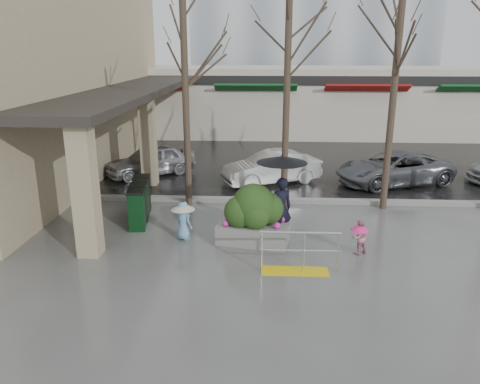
# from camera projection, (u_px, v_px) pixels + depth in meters

# --- Properties ---
(ground) EXTENTS (120.00, 120.00, 0.00)m
(ground) POSITION_uv_depth(u_px,v_px,m) (243.00, 250.00, 12.38)
(ground) COLOR #51514F
(ground) RESTS_ON ground
(street_asphalt) EXTENTS (120.00, 36.00, 0.01)m
(street_asphalt) POSITION_uv_depth(u_px,v_px,m) (258.00, 123.00, 33.37)
(street_asphalt) COLOR black
(street_asphalt) RESTS_ON ground
(curb) EXTENTS (120.00, 0.30, 0.15)m
(curb) POSITION_uv_depth(u_px,v_px,m) (248.00, 200.00, 16.17)
(curb) COLOR gray
(curb) RESTS_ON ground
(near_building) EXTENTS (6.00, 18.00, 8.00)m
(near_building) POSITION_uv_depth(u_px,v_px,m) (35.00, 76.00, 19.29)
(near_building) COLOR tan
(near_building) RESTS_ON ground
(canopy_slab) EXTENTS (2.80, 18.00, 0.25)m
(canopy_slab) POSITION_uv_depth(u_px,v_px,m) (136.00, 86.00, 19.19)
(canopy_slab) COLOR #2D2823
(canopy_slab) RESTS_ON pillar_front
(pillar_front) EXTENTS (0.55, 0.55, 3.50)m
(pillar_front) POSITION_uv_depth(u_px,v_px,m) (85.00, 190.00, 11.59)
(pillar_front) COLOR tan
(pillar_front) RESTS_ON ground
(pillar_back) EXTENTS (0.55, 0.55, 3.50)m
(pillar_back) POSITION_uv_depth(u_px,v_px,m) (148.00, 140.00, 17.79)
(pillar_back) COLOR tan
(pillar_back) RESTS_ON ground
(storefront_row) EXTENTS (34.00, 6.74, 4.00)m
(storefront_row) POSITION_uv_depth(u_px,v_px,m) (289.00, 100.00, 28.82)
(storefront_row) COLOR beige
(storefront_row) RESTS_ON ground
(handrail) EXTENTS (1.90, 0.50, 1.03)m
(handrail) POSITION_uv_depth(u_px,v_px,m) (298.00, 257.00, 11.06)
(handrail) COLOR yellow
(handrail) RESTS_ON ground
(tree_west) EXTENTS (3.20, 3.20, 6.80)m
(tree_west) POSITION_uv_depth(u_px,v_px,m) (184.00, 49.00, 14.42)
(tree_west) COLOR #382B21
(tree_west) RESTS_ON ground
(tree_midwest) EXTENTS (3.20, 3.20, 7.00)m
(tree_midwest) POSITION_uv_depth(u_px,v_px,m) (288.00, 44.00, 14.21)
(tree_midwest) COLOR #382B21
(tree_midwest) RESTS_ON ground
(tree_mideast) EXTENTS (3.20, 3.20, 6.50)m
(tree_mideast) POSITION_uv_depth(u_px,v_px,m) (397.00, 57.00, 14.15)
(tree_mideast) COLOR #382B21
(tree_mideast) RESTS_ON ground
(woman) EXTENTS (1.38, 1.38, 2.41)m
(woman) POSITION_uv_depth(u_px,v_px,m) (281.00, 189.00, 12.68)
(woman) COLOR black
(woman) RESTS_ON ground
(child_pink) EXTENTS (0.55, 0.51, 0.92)m
(child_pink) POSITION_uv_depth(u_px,v_px,m) (359.00, 235.00, 12.00)
(child_pink) COLOR #CE7E92
(child_pink) RESTS_ON ground
(child_blue) EXTENTS (0.67, 0.67, 1.10)m
(child_blue) POSITION_uv_depth(u_px,v_px,m) (183.00, 217.00, 12.88)
(child_blue) COLOR #76A8D3
(child_blue) RESTS_ON ground
(planter) EXTENTS (2.06, 1.30, 1.67)m
(planter) POSITION_uv_depth(u_px,v_px,m) (254.00, 215.00, 12.64)
(planter) COLOR gray
(planter) RESTS_ON ground
(news_boxes) EXTENTS (0.79, 2.20, 1.20)m
(news_boxes) POSITION_uv_depth(u_px,v_px,m) (140.00, 201.00, 14.37)
(news_boxes) COLOR #0B3315
(news_boxes) RESTS_ON ground
(car_a) EXTENTS (3.88, 3.34, 1.26)m
(car_a) POSITION_uv_depth(u_px,v_px,m) (151.00, 160.00, 19.46)
(car_a) COLOR #A2A1A6
(car_a) RESTS_ON ground
(car_b) EXTENTS (4.04, 2.75, 1.26)m
(car_b) POSITION_uv_depth(u_px,v_px,m) (272.00, 168.00, 18.29)
(car_b) COLOR silver
(car_b) RESTS_ON ground
(car_c) EXTENTS (4.96, 3.43, 1.26)m
(car_c) POSITION_uv_depth(u_px,v_px,m) (394.00, 168.00, 18.17)
(car_c) COLOR slate
(car_c) RESTS_ON ground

